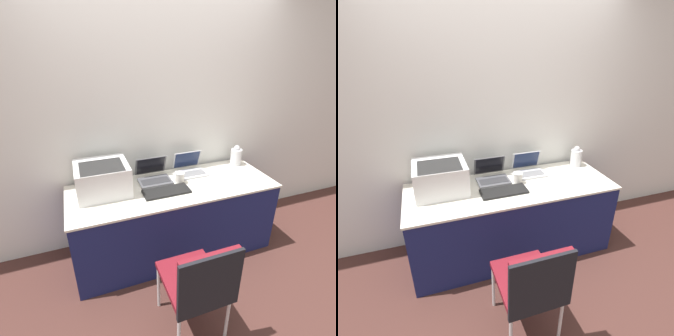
{
  "view_description": "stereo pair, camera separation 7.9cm",
  "coord_description": "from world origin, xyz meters",
  "views": [
    {
      "loc": [
        -0.8,
        -1.69,
        1.97
      ],
      "look_at": [
        -0.04,
        0.38,
        0.93
      ],
      "focal_mm": 28.0,
      "sensor_mm": 36.0,
      "label": 1
    },
    {
      "loc": [
        -0.73,
        -1.71,
        1.97
      ],
      "look_at": [
        -0.04,
        0.38,
        0.93
      ],
      "focal_mm": 28.0,
      "sensor_mm": 36.0,
      "label": 2
    }
  ],
  "objects": [
    {
      "name": "wall_back",
      "position": [
        0.0,
        0.76,
        1.3
      ],
      "size": [
        8.0,
        0.05,
        2.6
      ],
      "color": "silver",
      "rests_on": "ground_plane"
    },
    {
      "name": "chair",
      "position": [
        -0.18,
        -0.6,
        0.55
      ],
      "size": [
        0.43,
        0.49,
        0.88
      ],
      "color": "maroon",
      "rests_on": "ground_plane"
    },
    {
      "name": "external_keyboard",
      "position": [
        -0.1,
        0.25,
        0.76
      ],
      "size": [
        0.43,
        0.18,
        0.02
      ],
      "color": "black",
      "rests_on": "table"
    },
    {
      "name": "ground_plane",
      "position": [
        0.0,
        0.0,
        0.0
      ],
      "size": [
        14.0,
        14.0,
        0.0
      ],
      "primitive_type": "plane",
      "color": "#472823"
    },
    {
      "name": "printer",
      "position": [
        -0.64,
        0.45,
        0.9
      ],
      "size": [
        0.46,
        0.41,
        0.27
      ],
      "color": "silver",
      "rests_on": "table"
    },
    {
      "name": "table",
      "position": [
        0.0,
        0.34,
        0.38
      ],
      "size": [
        1.97,
        0.71,
        0.75
      ],
      "color": "#191E51",
      "rests_on": "ground_plane"
    },
    {
      "name": "laptop_left",
      "position": [
        -0.14,
        0.53,
        0.8
      ],
      "size": [
        0.31,
        0.29,
        0.21
      ],
      "color": "#4C4C51",
      "rests_on": "table"
    },
    {
      "name": "laptop_right",
      "position": [
        0.27,
        0.55,
        0.8
      ],
      "size": [
        0.3,
        0.27,
        0.21
      ],
      "color": "#B7B7BC",
      "rests_on": "table"
    },
    {
      "name": "metal_pitcher",
      "position": [
        0.83,
        0.57,
        0.85
      ],
      "size": [
        0.12,
        0.12,
        0.23
      ],
      "color": "silver",
      "rests_on": "table"
    },
    {
      "name": "coffee_cup",
      "position": [
        0.08,
        0.38,
        0.81
      ],
      "size": [
        0.09,
        0.09,
        0.11
      ],
      "color": "white",
      "rests_on": "table"
    }
  ]
}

